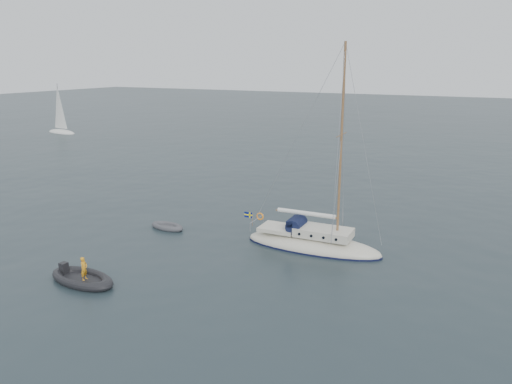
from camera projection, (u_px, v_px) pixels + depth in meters
The scene contains 5 objects.
ground at pixel (289, 257), 28.86m from camera, with size 300.00×300.00×0.00m, color black.
sailboat at pixel (313, 233), 30.02m from camera, with size 8.84×2.65×12.59m.
dinghy at pixel (167, 226), 33.72m from camera, with size 2.56×1.16×0.37m.
rib at pixel (82, 278), 25.52m from camera, with size 4.04×1.84×1.44m.
distant_yacht_a at pixel (59, 111), 78.15m from camera, with size 6.15×3.28×8.14m.
Camera 1 is at (10.59, -24.87, 10.96)m, focal length 35.00 mm.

